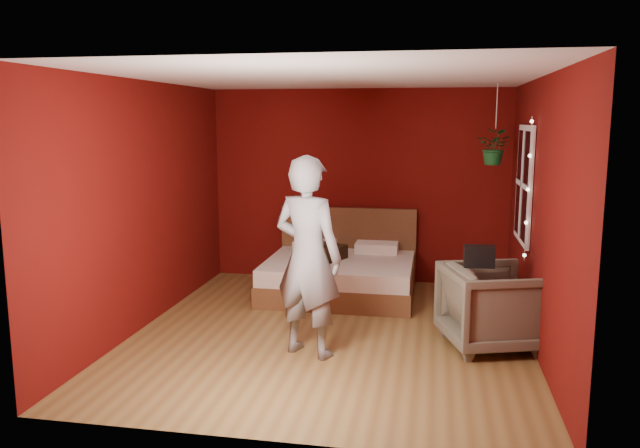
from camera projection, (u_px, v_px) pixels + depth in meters
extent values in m
plane|color=olive|center=(331.00, 333.00, 6.48)|extent=(4.50, 4.50, 0.00)
cube|color=#560B09|center=(358.00, 186.00, 8.45)|extent=(4.00, 0.02, 2.60)
cube|color=#560B09|center=(274.00, 258.00, 4.07)|extent=(4.00, 0.02, 2.60)
cube|color=#560B09|center=(145.00, 205.00, 6.62)|extent=(0.02, 4.50, 2.60)
cube|color=#560B09|center=(540.00, 215.00, 5.90)|extent=(0.02, 4.50, 2.60)
cube|color=white|center=(332.00, 76.00, 6.04)|extent=(4.00, 4.50, 0.02)
cube|color=white|center=(524.00, 184.00, 6.75)|extent=(0.04, 0.97, 1.27)
cube|color=black|center=(523.00, 184.00, 6.75)|extent=(0.02, 0.85, 1.15)
cube|color=white|center=(522.00, 184.00, 6.75)|extent=(0.03, 0.05, 1.15)
cube|color=white|center=(522.00, 184.00, 6.75)|extent=(0.03, 0.85, 0.05)
cylinder|color=silver|center=(528.00, 190.00, 6.24)|extent=(0.01, 0.01, 1.45)
sphere|color=#FFF2CC|center=(524.00, 255.00, 6.36)|extent=(0.04, 0.04, 0.04)
sphere|color=#FFF2CC|center=(526.00, 223.00, 6.30)|extent=(0.04, 0.04, 0.04)
sphere|color=#FFF2CC|center=(528.00, 190.00, 6.24)|extent=(0.04, 0.04, 0.04)
sphere|color=#FFF2CC|center=(530.00, 156.00, 6.19)|extent=(0.04, 0.04, 0.04)
sphere|color=#FFF2CC|center=(532.00, 121.00, 6.13)|extent=(0.04, 0.04, 0.04)
cube|color=brown|center=(340.00, 285.00, 7.85)|extent=(1.84, 1.56, 0.26)
cube|color=beige|center=(340.00, 268.00, 7.81)|extent=(1.80, 1.53, 0.20)
cube|color=brown|center=(348.00, 244.00, 8.51)|extent=(1.84, 0.07, 1.01)
cube|color=white|center=(315.00, 245.00, 8.37)|extent=(0.55, 0.35, 0.13)
cube|color=white|center=(377.00, 247.00, 8.22)|extent=(0.55, 0.35, 0.13)
imported|color=slate|center=(308.00, 257.00, 5.76)|extent=(0.80, 0.66, 1.88)
imported|color=#676251|center=(492.00, 307.00, 6.03)|extent=(1.11, 1.09, 0.81)
cube|color=black|center=(479.00, 256.00, 5.92)|extent=(0.29, 0.15, 0.20)
cube|color=black|center=(321.00, 252.00, 7.82)|extent=(0.64, 0.64, 0.17)
cylinder|color=silver|center=(497.00, 106.00, 7.13)|extent=(0.01, 0.01, 0.51)
imported|color=#1A5D28|center=(495.00, 147.00, 7.21)|extent=(0.48, 0.45, 0.42)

